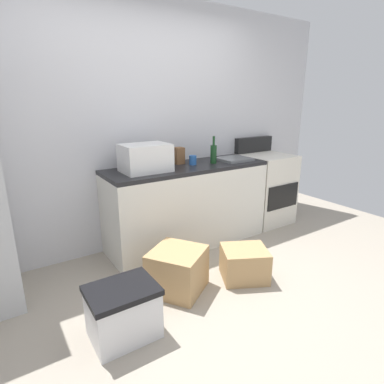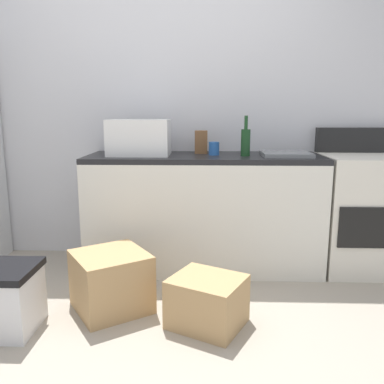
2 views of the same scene
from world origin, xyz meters
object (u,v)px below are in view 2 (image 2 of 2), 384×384
wine_bottle (246,141)px  cardboard_box_medium (207,301)px  coffee_mug (214,149)px  cardboard_box_large (111,281)px  microwave (139,137)px  knife_block (201,142)px  stove_oven (359,211)px

wine_bottle → cardboard_box_medium: (-0.28, -0.87, -0.86)m
wine_bottle → coffee_mug: bearing=165.6°
cardboard_box_large → cardboard_box_medium: 0.63m
coffee_mug → cardboard_box_large: 1.26m
cardboard_box_medium → microwave: bearing=119.9°
wine_bottle → knife_block: bearing=151.0°
microwave → knife_block: microwave is taller
cardboard_box_medium → wine_bottle: bearing=71.9°
knife_block → cardboard_box_medium: bearing=-87.2°
microwave → knife_block: 0.50m
wine_bottle → coffee_mug: (-0.23, 0.06, -0.06)m
stove_oven → cardboard_box_large: size_ratio=2.61×
cardboard_box_large → coffee_mug: bearing=49.0°
stove_oven → cardboard_box_medium: (-1.19, -0.93, -0.32)m
coffee_mug → wine_bottle: bearing=-14.4°
stove_oven → cardboard_box_medium: size_ratio=2.77×
stove_oven → knife_block: size_ratio=6.11×
stove_oven → coffee_mug: 1.24m
microwave → cardboard_box_large: (-0.08, -0.73, -0.85)m
cardboard_box_large → microwave: bearing=83.6°
cardboard_box_large → cardboard_box_medium: size_ratio=1.06×
stove_oven → cardboard_box_large: 1.97m
stove_oven → cardboard_box_medium: stove_oven is taller
microwave → coffee_mug: bearing=2.2°
microwave → coffee_mug: microwave is taller
microwave → cardboard_box_medium: bearing=-60.1°
cardboard_box_large → cardboard_box_medium: cardboard_box_large is taller
microwave → cardboard_box_medium: (0.52, -0.91, -0.89)m
microwave → cardboard_box_large: size_ratio=1.09×
stove_oven → cardboard_box_large: stove_oven is taller
microwave → wine_bottle: wine_bottle is taller
knife_block → cardboard_box_large: 1.31m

